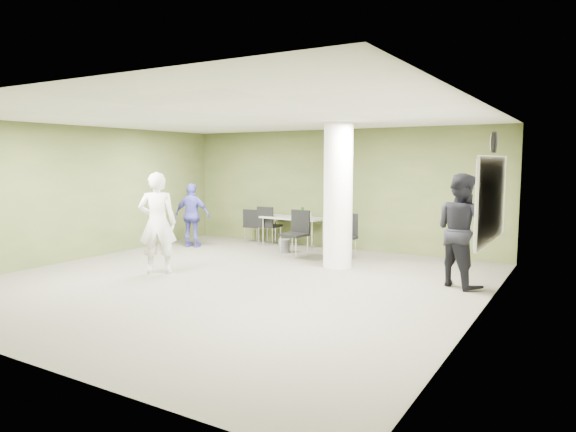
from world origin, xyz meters
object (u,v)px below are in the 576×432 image
Objects in this scene: chair_back_left at (253,223)px; man_black at (461,230)px; man_blue at (192,215)px; folding_table at (293,219)px; woman_white at (157,223)px.

chair_back_left is 5.85m from man_black.
chair_back_left is 0.56× the size of man_blue.
man_blue reaches higher than chair_back_left.
folding_table is at bearing -164.32° from man_blue.
woman_white is (0.48, -3.76, 0.44)m from chair_back_left.
woman_white is at bearing 50.47° from man_black.
man_black is at bearing -21.80° from folding_table.
woman_white reaches higher than folding_table.
woman_white is at bearing 92.15° from chair_back_left.
chair_back_left is (-1.20, 0.03, -0.18)m from folding_table.
man_blue is at bearing -147.33° from folding_table.
chair_back_left is at bearing -140.05° from man_blue.
man_black reaches higher than chair_back_left.
folding_table is 0.83× the size of woman_white.
man_black is at bearing 163.42° from woman_white.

